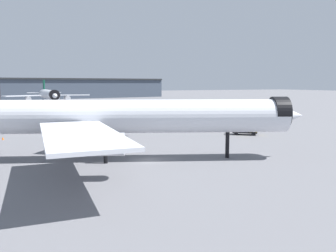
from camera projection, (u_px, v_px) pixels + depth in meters
ground at (149, 160)px, 52.90m from camera, size 900.00×900.00×0.00m
airliner_near_gate at (121, 117)px, 53.09m from camera, size 54.73×49.07×14.92m
airliner_far_taxiway at (48, 95)px, 172.97m from camera, size 42.95×46.95×13.58m
terminal_building at (16, 88)px, 247.21m from camera, size 229.92×50.63×30.62m
service_truck_front at (245, 128)px, 79.17m from camera, size 5.70×5.28×3.00m
baggage_tug_wing at (72, 128)px, 82.90m from camera, size 3.43×3.39×1.85m
traffic_cone_near_nose at (3, 138)px, 72.19m from camera, size 0.47×0.47×0.59m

